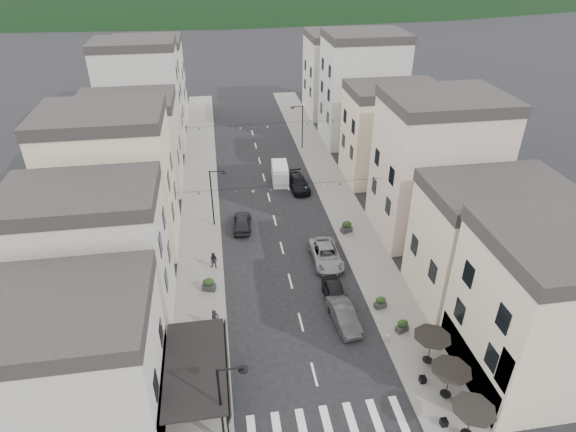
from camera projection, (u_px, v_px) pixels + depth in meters
name	position (u px, v px, depth m)	size (l,w,h in m)	color
sidewalk_left	(200.00, 197.00, 53.01)	(4.00, 76.00, 0.12)	slate
sidewalk_right	(333.00, 188.00, 55.01)	(4.00, 76.00, 0.12)	slate
boutique_building	(50.00, 373.00, 27.00)	(12.00, 8.00, 8.00)	#AAA59C
bistro_building	(553.00, 315.00, 29.63)	(10.00, 8.00, 10.00)	beige
boutique_awning	(200.00, 366.00, 28.55)	(3.77, 7.50, 3.28)	black
buildings_row_left	(132.00, 130.00, 53.87)	(10.20, 54.16, 14.00)	#AAA59C
buildings_row_right	(384.00, 119.00, 56.65)	(10.20, 54.16, 14.50)	beige
cafe_terrace	(451.00, 373.00, 29.06)	(2.50, 8.10, 2.53)	black
streetlamp_left_near	(225.00, 398.00, 25.89)	(1.70, 0.56, 6.00)	black
streetlamp_left_far	(214.00, 192.00, 46.28)	(1.70, 0.56, 6.00)	black
streetlamp_right_far	(300.00, 123.00, 63.12)	(1.70, 0.56, 6.00)	black
bollards	(316.00, 376.00, 31.31)	(11.66, 10.26, 0.60)	gray
bunting_near	(280.00, 189.00, 42.66)	(19.00, 0.28, 0.62)	black
bunting_far	(261.00, 127.00, 56.25)	(19.00, 0.28, 0.62)	black
parked_car_a	(335.00, 294.00, 37.99)	(1.64, 4.07, 1.39)	black
parked_car_b	(344.00, 316.00, 35.76)	(1.50, 4.29, 1.41)	#373739
parked_car_c	(326.00, 255.00, 42.48)	(2.44, 5.28, 1.47)	gray
parked_car_d	(298.00, 183.00, 54.61)	(1.99, 4.90, 1.42)	black
parked_car_e	(242.00, 222.00, 47.30)	(1.69, 4.21, 1.43)	black
delivery_van	(280.00, 173.00, 56.15)	(2.10, 4.61, 2.15)	silver
pedestrian_a	(215.00, 320.00, 34.95)	(0.65, 0.43, 1.78)	black
pedestrian_b	(214.00, 261.00, 41.45)	(0.75, 0.58, 1.54)	black
planter_la	(200.00, 352.00, 32.81)	(1.01, 0.80, 0.99)	#2F2F32
planter_lb	(209.00, 284.00, 38.98)	(1.17, 0.85, 1.18)	#29292B
planter_ra	(402.00, 326.00, 34.99)	(1.04, 0.80, 1.03)	#2D2C2F
planter_rb	(381.00, 302.00, 37.21)	(1.00, 0.68, 1.03)	#2F2F31
planter_rc	(347.00, 227.00, 46.56)	(1.22, 0.92, 1.21)	#2D2E30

